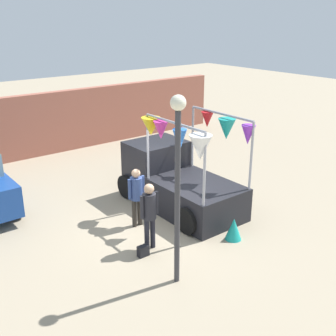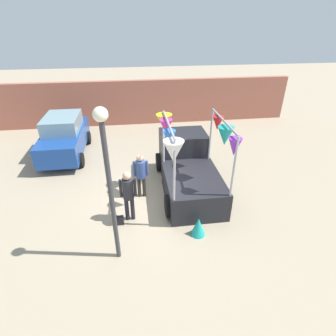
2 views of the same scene
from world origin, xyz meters
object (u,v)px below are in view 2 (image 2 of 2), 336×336
street_lamp (108,171)px  person_customer (128,192)px  handbag (119,220)px  parked_car (64,136)px  person_vendor (141,172)px  folded_kite_bundle_teal (198,227)px  vendor_truck (187,165)px

street_lamp → person_customer: bearing=77.3°
person_customer → handbag: (-0.35, -0.20, -0.94)m
parked_car → handbag: bearing=-64.0°
person_vendor → folded_kite_bundle_teal: person_vendor is taller
parked_car → person_customer: bearing=-60.1°
person_vendor → handbag: person_vendor is taller
vendor_truck → parked_car: bearing=146.5°
vendor_truck → street_lamp: size_ratio=1.00×
parked_car → street_lamp: 7.30m
street_lamp → folded_kite_bundle_teal: 3.41m
person_vendor → street_lamp: size_ratio=0.40×
street_lamp → folded_kite_bundle_teal: bearing=12.3°
folded_kite_bundle_teal → person_customer: bearing=153.9°
person_vendor → handbag: size_ratio=6.06×
person_customer → street_lamp: size_ratio=0.42×
person_vendor → street_lamp: (-0.78, -2.73, 1.68)m
person_customer → street_lamp: bearing=-102.7°
handbag → street_lamp: size_ratio=0.07×
person_customer → parked_car: bearing=119.9°
parked_car → person_customer: (2.93, -5.10, 0.13)m
handbag → folded_kite_bundle_teal: 2.50m
parked_car → folded_kite_bundle_teal: parked_car is taller
vendor_truck → person_customer: size_ratio=2.36×
parked_car → person_vendor: 5.13m
vendor_truck → person_vendor: vendor_truck is taller
person_customer → folded_kite_bundle_teal: (2.01, -0.99, -0.78)m
parked_car → person_vendor: bearing=-49.0°
vendor_truck → parked_car: 6.14m
street_lamp → parked_car: bearing=111.4°
vendor_truck → handbag: bearing=-143.2°
parked_car → handbag: (2.58, -5.30, -0.80)m
street_lamp → handbag: bearing=90.5°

